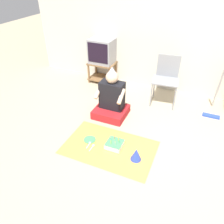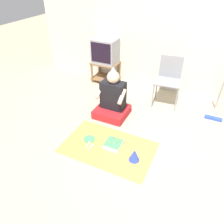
# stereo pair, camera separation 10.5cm
# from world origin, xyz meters

# --- Properties ---
(ground_plane) EXTENTS (16.00, 16.00, 0.00)m
(ground_plane) POSITION_xyz_m (0.00, 0.00, 0.00)
(ground_plane) COLOR tan
(wall_back) EXTENTS (6.40, 0.06, 2.55)m
(wall_back) POSITION_xyz_m (0.00, 2.09, 1.27)
(wall_back) COLOR beige
(wall_back) RESTS_ON ground_plane
(tv_stand) EXTENTS (0.56, 0.40, 0.44)m
(tv_stand) POSITION_xyz_m (-1.60, 1.86, 0.26)
(tv_stand) COLOR olive
(tv_stand) RESTS_ON ground_plane
(tv) EXTENTS (0.50, 0.39, 0.49)m
(tv) POSITION_xyz_m (-1.60, 1.86, 0.69)
(tv) COLOR #99999E
(tv) RESTS_ON tv_stand
(folding_chair) EXTENTS (0.48, 0.43, 0.88)m
(folding_chair) POSITION_xyz_m (-0.17, 1.54, 0.52)
(folding_chair) COLOR gray
(folding_chair) RESTS_ON ground_plane
(dust_mop) EXTENTS (0.28, 0.43, 1.18)m
(dust_mop) POSITION_xyz_m (0.70, 1.47, 0.34)
(dust_mop) COLOR #2D4CB2
(dust_mop) RESTS_ON ground_plane
(person_seated) EXTENTS (0.53, 0.50, 0.88)m
(person_seated) POSITION_xyz_m (-0.90, 0.75, 0.29)
(person_seated) COLOR red
(person_seated) RESTS_ON ground_plane
(party_cloth) EXTENTS (1.30, 0.81, 0.01)m
(party_cloth) POSITION_xyz_m (-0.60, -0.02, 0.00)
(party_cloth) COLOR #EFA84C
(party_cloth) RESTS_ON ground_plane
(birthday_cake) EXTENTS (0.23, 0.23, 0.15)m
(birthday_cake) POSITION_xyz_m (-0.53, 0.02, 0.05)
(birthday_cake) COLOR white
(birthday_cake) RESTS_ON party_cloth
(party_hat_blue) EXTENTS (0.15, 0.15, 0.18)m
(party_hat_blue) POSITION_xyz_m (-0.17, -0.09, 0.10)
(party_hat_blue) COLOR blue
(party_hat_blue) RESTS_ON party_cloth
(paper_plate) EXTENTS (0.18, 0.18, 0.01)m
(paper_plate) POSITION_xyz_m (-0.93, -0.00, 0.01)
(paper_plate) COLOR #4CB266
(paper_plate) RESTS_ON party_cloth
(plastic_spoon_near) EXTENTS (0.04, 0.15, 0.01)m
(plastic_spoon_near) POSITION_xyz_m (-0.89, -0.08, 0.01)
(plastic_spoon_near) COLOR white
(plastic_spoon_near) RESTS_ON party_cloth
(plastic_spoon_far) EXTENTS (0.04, 0.15, 0.01)m
(plastic_spoon_far) POSITION_xyz_m (-0.82, -0.11, 0.01)
(plastic_spoon_far) COLOR white
(plastic_spoon_far) RESTS_ON party_cloth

